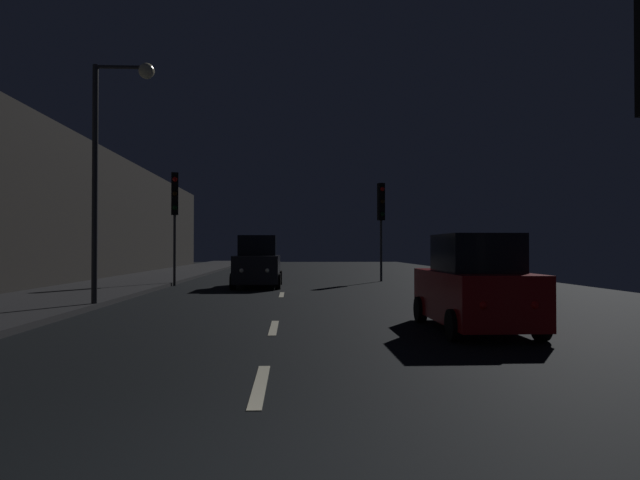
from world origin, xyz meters
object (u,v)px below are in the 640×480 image
traffic_light_far_left (175,203)px  car_approaching_headlights (258,263)px  streetlamp_overhead (112,144)px  traffic_light_far_right (381,210)px  car_parked_right_near (474,286)px

traffic_light_far_left → car_approaching_headlights: (3.77, -0.86, -2.68)m
traffic_light_far_left → streetlamp_overhead: 9.68m
traffic_light_far_left → car_approaching_headlights: 4.71m
streetlamp_overhead → car_approaching_headlights: (3.50, 8.78, -3.56)m
traffic_light_far_right → traffic_light_far_left: traffic_light_far_left is taller
traffic_light_far_right → car_approaching_headlights: bearing=-70.0°
traffic_light_far_right → car_parked_right_near: (-0.80, -17.23, -2.75)m
streetlamp_overhead → car_approaching_headlights: streetlamp_overhead is taller
traffic_light_far_left → car_parked_right_near: traffic_light_far_left is taller
traffic_light_far_left → streetlamp_overhead: bearing=-11.4°
traffic_light_far_right → car_approaching_headlights: traffic_light_far_right is taller
traffic_light_far_right → car_parked_right_near: 17.47m
car_parked_right_near → streetlamp_overhead: bearing=62.3°
car_parked_right_near → car_approaching_headlights: bearing=21.3°
car_approaching_headlights → car_parked_right_near: size_ratio=1.14×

